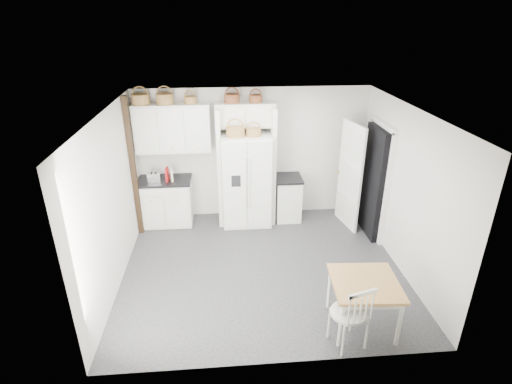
{
  "coord_description": "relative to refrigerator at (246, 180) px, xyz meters",
  "views": [
    {
      "loc": [
        -0.57,
        -5.5,
        3.87
      ],
      "look_at": [
        -0.07,
        0.4,
        1.19
      ],
      "focal_mm": 28.0,
      "sensor_mm": 36.0,
      "label": 1
    }
  ],
  "objects": [
    {
      "name": "wall_left",
      "position": [
        -2.1,
        -1.64,
        0.4
      ],
      "size": [
        0.0,
        4.0,
        4.0
      ],
      "primitive_type": "plane",
      "rotation": [
        1.57,
        0.0,
        1.57
      ],
      "color": "beige",
      "rests_on": "floor"
    },
    {
      "name": "basket_upper_c",
      "position": [
        -0.99,
        0.19,
        1.52
      ],
      "size": [
        0.23,
        0.23,
        0.13
      ],
      "primitive_type": "cylinder",
      "color": "brown",
      "rests_on": "upper_cabinet"
    },
    {
      "name": "refrigerator",
      "position": [
        0.0,
        0.0,
        0.0
      ],
      "size": [
        0.93,
        0.75,
        1.8
      ],
      "primitive_type": "cube",
      "color": "white",
      "rests_on": "floor"
    },
    {
      "name": "trim_post",
      "position": [
        -2.05,
        -0.29,
        0.4
      ],
      "size": [
        0.09,
        0.09,
        2.6
      ],
      "primitive_type": "cube",
      "color": "black",
      "rests_on": "floor"
    },
    {
      "name": "basket_fridge_b",
      "position": [
        0.13,
        -0.1,
        0.97
      ],
      "size": [
        0.27,
        0.27,
        0.15
      ],
      "primitive_type": "cylinder",
      "color": "brown",
      "rests_on": "refrigerator"
    },
    {
      "name": "fridge_panel_left",
      "position": [
        -0.51,
        0.06,
        0.25
      ],
      "size": [
        0.08,
        0.6,
        2.3
      ],
      "primitive_type": "cube",
      "color": "silver",
      "rests_on": "floor"
    },
    {
      "name": "upper_cabinet",
      "position": [
        -1.35,
        0.19,
        1.0
      ],
      "size": [
        1.4,
        0.34,
        0.9
      ],
      "primitive_type": "cube",
      "color": "silver",
      "rests_on": "wall_back"
    },
    {
      "name": "floor",
      "position": [
        0.15,
        -1.64,
        -0.9
      ],
      "size": [
        4.5,
        4.5,
        0.0
      ],
      "primitive_type": "plane",
      "color": "black",
      "rests_on": "ground"
    },
    {
      "name": "basket_bridge_a",
      "position": [
        -0.24,
        0.19,
        1.53
      ],
      "size": [
        0.28,
        0.28,
        0.16
      ],
      "primitive_type": "cylinder",
      "color": "brown",
      "rests_on": "bridge_cabinet"
    },
    {
      "name": "wall_right",
      "position": [
        2.4,
        -1.64,
        0.4
      ],
      "size": [
        0.0,
        4.0,
        4.0
      ],
      "primitive_type": "plane",
      "rotation": [
        1.57,
        0.0,
        -1.57
      ],
      "color": "beige",
      "rests_on": "floor"
    },
    {
      "name": "basket_upper_a",
      "position": [
        -1.87,
        0.19,
        1.54
      ],
      "size": [
        0.32,
        0.32,
        0.18
      ],
      "primitive_type": "cylinder",
      "color": "brown",
      "rests_on": "upper_cabinet"
    },
    {
      "name": "wall_back",
      "position": [
        0.15,
        0.36,
        0.4
      ],
      "size": [
        4.5,
        0.0,
        4.5
      ],
      "primitive_type": "plane",
      "rotation": [
        1.57,
        0.0,
        0.0
      ],
      "color": "beige",
      "rests_on": "floor"
    },
    {
      "name": "basket_bridge_b",
      "position": [
        0.2,
        0.19,
        1.52
      ],
      "size": [
        0.24,
        0.24,
        0.14
      ],
      "primitive_type": "cylinder",
      "color": "brown",
      "rests_on": "bridge_cabinet"
    },
    {
      "name": "base_cab_right",
      "position": [
        0.83,
        0.06,
        -0.47
      ],
      "size": [
        0.49,
        0.58,
        0.86
      ],
      "primitive_type": "cube",
      "color": "silver",
      "rests_on": "floor"
    },
    {
      "name": "basket_upper_b",
      "position": [
        -1.44,
        0.19,
        1.54
      ],
      "size": [
        0.31,
        0.31,
        0.18
      ],
      "primitive_type": "cylinder",
      "color": "brown",
      "rests_on": "upper_cabinet"
    },
    {
      "name": "counter_left",
      "position": [
        -1.57,
        0.06,
        0.02
      ],
      "size": [
        1.0,
        0.65,
        0.04
      ],
      "primitive_type": "cube",
      "color": "black",
      "rests_on": "base_cab_left"
    },
    {
      "name": "door_slab",
      "position": [
        1.95,
        -0.3,
        0.13
      ],
      "size": [
        0.21,
        0.79,
        2.05
      ],
      "primitive_type": "cube",
      "rotation": [
        0.0,
        0.0,
        -1.36
      ],
      "color": "white",
      "rests_on": "floor"
    },
    {
      "name": "dining_table",
      "position": [
        1.34,
        -3.09,
        -0.54
      ],
      "size": [
        0.9,
        0.9,
        0.71
      ],
      "primitive_type": "cube",
      "rotation": [
        0.0,
        0.0,
        -0.06
      ],
      "color": "#A1642B",
      "rests_on": "floor"
    },
    {
      "name": "toaster",
      "position": [
        -1.75,
        -0.0,
        0.12
      ],
      "size": [
        0.24,
        0.15,
        0.16
      ],
      "primitive_type": "cube",
      "rotation": [
        0.0,
        0.0,
        0.05
      ],
      "color": "silver",
      "rests_on": "counter_left"
    },
    {
      "name": "fridge_panel_right",
      "position": [
        0.51,
        0.06,
        0.25
      ],
      "size": [
        0.08,
        0.6,
        2.3
      ],
      "primitive_type": "cube",
      "color": "silver",
      "rests_on": "floor"
    },
    {
      "name": "doorway_void",
      "position": [
        2.31,
        -0.64,
        0.13
      ],
      "size": [
        0.18,
        0.85,
        2.05
      ],
      "primitive_type": "cube",
      "color": "black",
      "rests_on": "floor"
    },
    {
      "name": "base_cab_left",
      "position": [
        -1.57,
        0.06,
        -0.45
      ],
      "size": [
        0.96,
        0.61,
        0.89
      ],
      "primitive_type": "cube",
      "color": "silver",
      "rests_on": "floor"
    },
    {
      "name": "bridge_cabinet",
      "position": [
        -0.0,
        0.19,
        1.23
      ],
      "size": [
        1.12,
        0.34,
        0.45
      ],
      "primitive_type": "cube",
      "color": "silver",
      "rests_on": "wall_back"
    },
    {
      "name": "ceiling",
      "position": [
        0.15,
        -1.64,
        1.7
      ],
      "size": [
        4.5,
        4.5,
        0.0
      ],
      "primitive_type": "plane",
      "color": "white",
      "rests_on": "wall_back"
    },
    {
      "name": "windsor_chair",
      "position": [
        1.06,
        -3.39,
        -0.4
      ],
      "size": [
        0.59,
        0.56,
        0.99
      ],
      "primitive_type": "cube",
      "rotation": [
        0.0,
        0.0,
        0.28
      ],
      "color": "silver",
      "rests_on": "floor"
    },
    {
      "name": "cookbook_red",
      "position": [
        -1.5,
        -0.02,
        0.17
      ],
      "size": [
        0.05,
        0.18,
        0.26
      ],
      "primitive_type": "cube",
      "rotation": [
        0.0,
        0.0,
        -0.07
      ],
      "color": "#A20F11",
      "rests_on": "counter_left"
    },
    {
      "name": "cookbook_cream",
      "position": [
        -1.42,
        -0.02,
        0.15
      ],
      "size": [
        0.07,
        0.16,
        0.23
      ],
      "primitive_type": "cube",
      "rotation": [
        0.0,
        0.0,
        0.25
      ],
      "color": "#F0E8BB",
      "rests_on": "counter_left"
    },
    {
      "name": "counter_right",
      "position": [
        0.83,
        0.06,
        -0.02
      ],
      "size": [
        0.52,
        0.62,
        0.04
      ],
      "primitive_type": "cube",
      "color": "black",
      "rests_on": "base_cab_right"
    },
    {
      "name": "basket_fridge_a",
      "position": [
        -0.2,
        -0.1,
        0.99
      ],
      "size": [
        0.34,
        0.34,
        0.18
      ],
      "primitive_type": "cylinder",
      "color": "brown",
      "rests_on": "refrigerator"
    }
  ]
}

